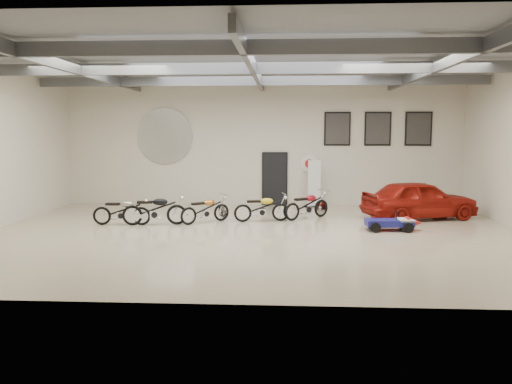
# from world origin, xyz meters

# --- Properties ---
(floor) EXTENTS (16.00, 12.00, 0.01)m
(floor) POSITION_xyz_m (0.00, 0.00, 0.00)
(floor) COLOR #B7A68B
(floor) RESTS_ON ground
(ceiling) EXTENTS (16.00, 12.00, 0.01)m
(ceiling) POSITION_xyz_m (0.00, 0.00, 5.00)
(ceiling) COLOR slate
(ceiling) RESTS_ON back_wall
(back_wall) EXTENTS (16.00, 0.02, 5.00)m
(back_wall) POSITION_xyz_m (0.00, 6.00, 2.50)
(back_wall) COLOR beige
(back_wall) RESTS_ON floor
(ceiling_beams) EXTENTS (15.80, 11.80, 0.32)m
(ceiling_beams) POSITION_xyz_m (0.00, 0.00, 4.75)
(ceiling_beams) COLOR #585A5F
(ceiling_beams) RESTS_ON ceiling
(door) EXTENTS (0.92, 0.08, 2.10)m
(door) POSITION_xyz_m (0.50, 5.95, 1.05)
(door) COLOR black
(door) RESTS_ON back_wall
(logo_plaque) EXTENTS (2.30, 0.06, 1.16)m
(logo_plaque) POSITION_xyz_m (-4.00, 5.95, 2.80)
(logo_plaque) COLOR silver
(logo_plaque) RESTS_ON back_wall
(poster_left) EXTENTS (1.05, 0.08, 1.35)m
(poster_left) POSITION_xyz_m (3.00, 5.96, 3.10)
(poster_left) COLOR black
(poster_left) RESTS_ON back_wall
(poster_mid) EXTENTS (1.05, 0.08, 1.35)m
(poster_mid) POSITION_xyz_m (4.60, 5.96, 3.10)
(poster_mid) COLOR black
(poster_mid) RESTS_ON back_wall
(poster_right) EXTENTS (1.05, 0.08, 1.35)m
(poster_right) POSITION_xyz_m (6.20, 5.96, 3.10)
(poster_right) COLOR black
(poster_right) RESTS_ON back_wall
(oil_sign) EXTENTS (0.72, 0.10, 0.72)m
(oil_sign) POSITION_xyz_m (1.90, 5.95, 1.70)
(oil_sign) COLOR white
(oil_sign) RESTS_ON back_wall
(banner_stand) EXTENTS (0.52, 0.24, 1.87)m
(banner_stand) POSITION_xyz_m (2.08, 5.50, 0.94)
(banner_stand) COLOR white
(banner_stand) RESTS_ON floor
(motorcycle_silver) EXTENTS (1.84, 0.59, 0.95)m
(motorcycle_silver) POSITION_xyz_m (-4.32, 1.19, 0.48)
(motorcycle_silver) COLOR silver
(motorcycle_silver) RESTS_ON floor
(motorcycle_black) EXTENTS (2.08, 0.93, 1.04)m
(motorcycle_black) POSITION_xyz_m (-3.26, 1.27, 0.52)
(motorcycle_black) COLOR silver
(motorcycle_black) RESTS_ON floor
(motorcycle_gold) EXTENTS (1.73, 1.55, 0.93)m
(motorcycle_gold) POSITION_xyz_m (-1.70, 1.74, 0.46)
(motorcycle_gold) COLOR silver
(motorcycle_gold) RESTS_ON floor
(motorcycle_yellow) EXTENTS (1.91, 0.94, 0.95)m
(motorcycle_yellow) POSITION_xyz_m (0.14, 2.10, 0.48)
(motorcycle_yellow) COLOR silver
(motorcycle_yellow) RESTS_ON floor
(motorcycle_red) EXTENTS (1.83, 1.65, 0.98)m
(motorcycle_red) POSITION_xyz_m (1.67, 2.69, 0.49)
(motorcycle_red) COLOR silver
(motorcycle_red) RESTS_ON floor
(go_kart) EXTENTS (1.76, 0.85, 0.63)m
(go_kart) POSITION_xyz_m (4.22, 0.78, 0.31)
(go_kart) COLOR navy
(go_kart) RESTS_ON floor
(vintage_car) EXTENTS (2.63, 4.22, 1.34)m
(vintage_car) POSITION_xyz_m (5.53, 2.94, 0.67)
(vintage_car) COLOR maroon
(vintage_car) RESTS_ON floor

